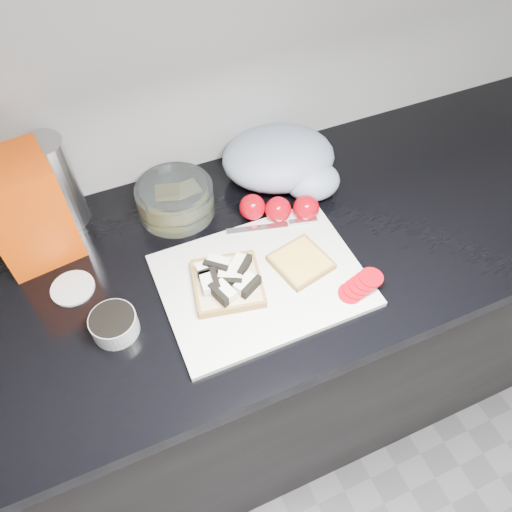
{
  "coord_description": "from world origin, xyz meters",
  "views": [
    {
      "loc": [
        -0.13,
        0.57,
        1.72
      ],
      "look_at": [
        0.11,
        1.14,
        0.95
      ],
      "focal_mm": 35.0,
      "sensor_mm": 36.0,
      "label": 1
    }
  ],
  "objects_px": {
    "bread_bag": "(25,210)",
    "steel_canister": "(56,184)",
    "cutting_board": "(262,280)",
    "glass_bowl": "(175,199)"
  },
  "relations": [
    {
      "from": "cutting_board",
      "to": "glass_bowl",
      "type": "bearing_deg",
      "value": 110.23
    },
    {
      "from": "cutting_board",
      "to": "steel_canister",
      "type": "bearing_deg",
      "value": 134.49
    },
    {
      "from": "cutting_board",
      "to": "steel_canister",
      "type": "distance_m",
      "value": 0.47
    },
    {
      "from": "glass_bowl",
      "to": "steel_canister",
      "type": "relative_size",
      "value": 0.8
    },
    {
      "from": "glass_bowl",
      "to": "steel_canister",
      "type": "xyz_separation_m",
      "value": [
        -0.23,
        0.07,
        0.07
      ]
    },
    {
      "from": "bread_bag",
      "to": "steel_canister",
      "type": "height_order",
      "value": "bread_bag"
    },
    {
      "from": "steel_canister",
      "to": "bread_bag",
      "type": "bearing_deg",
      "value": -136.59
    },
    {
      "from": "cutting_board",
      "to": "bread_bag",
      "type": "relative_size",
      "value": 1.74
    },
    {
      "from": "cutting_board",
      "to": "glass_bowl",
      "type": "xyz_separation_m",
      "value": [
        -0.1,
        0.26,
        0.03
      ]
    },
    {
      "from": "steel_canister",
      "to": "glass_bowl",
      "type": "bearing_deg",
      "value": -17.01
    }
  ]
}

